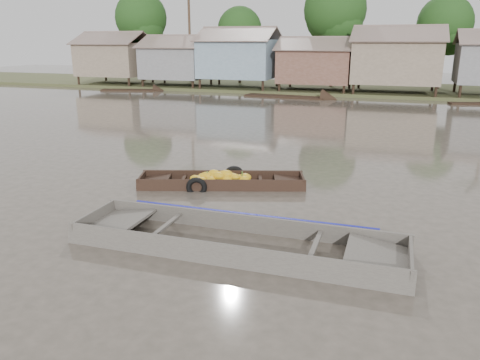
% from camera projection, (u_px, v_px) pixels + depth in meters
% --- Properties ---
extents(ground, '(120.00, 120.00, 0.00)m').
position_uv_depth(ground, '(257.00, 223.00, 11.34)').
color(ground, '#484237').
rests_on(ground, ground).
extents(riverbank, '(120.00, 12.47, 10.22)m').
position_uv_depth(riverbank, '(404.00, 55.00, 38.43)').
color(riverbank, '#384723').
rests_on(riverbank, ground).
extents(banana_boat, '(5.14, 2.68, 0.71)m').
position_uv_depth(banana_boat, '(220.00, 182.00, 14.26)').
color(banana_boat, black).
rests_on(banana_boat, ground).
extents(viewer_boat, '(7.19, 1.95, 0.58)m').
position_uv_depth(viewer_boat, '(237.00, 245.00, 10.01)').
color(viewer_boat, '#49433E').
rests_on(viewer_boat, ground).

